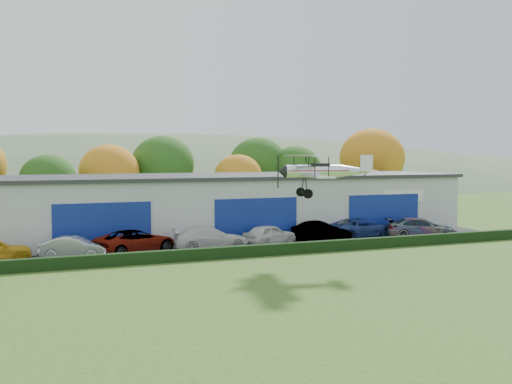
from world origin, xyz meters
name	(u,v)px	position (x,y,z in m)	size (l,w,h in m)	color
ground	(338,320)	(0.00, 0.00, 0.00)	(300.00, 300.00, 0.00)	#3B591C
apron	(237,246)	(3.00, 21.00, 0.03)	(48.00, 9.00, 0.05)	black
hedge	(261,250)	(3.00, 16.20, 0.40)	(46.00, 0.60, 0.80)	black
hangar	(232,204)	(5.00, 27.98, 2.66)	(40.60, 12.60, 5.30)	#B2B7BC
tree_belt	(155,168)	(0.85, 40.62, 5.61)	(75.70, 13.22, 10.12)	#3D2614
distant_hills	(54,232)	(-4.38, 140.00, -13.05)	(430.00, 196.00, 56.00)	#4C6642
car_1	(75,247)	(-9.17, 19.80, 0.79)	(1.57, 4.51, 1.49)	silver
car_2	(136,241)	(-4.93, 20.44, 0.89)	(2.77, 6.02, 1.67)	gray
car_3	(211,238)	(0.58, 20.02, 0.86)	(2.28, 5.60, 1.62)	silver
car_4	(269,234)	(5.57, 20.68, 0.83)	(1.85, 4.59, 1.57)	silver
car_5	(321,231)	(10.11, 20.69, 0.85)	(1.70, 4.86, 1.60)	gray
car_6	(360,228)	(14.19, 21.33, 0.87)	(2.73, 5.92, 1.64)	navy
car_7	(421,228)	(18.96, 19.43, 0.88)	(2.32, 5.70, 1.65)	gray
biplane	(321,170)	(5.41, 11.82, 6.11)	(6.41, 7.32, 2.72)	silver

